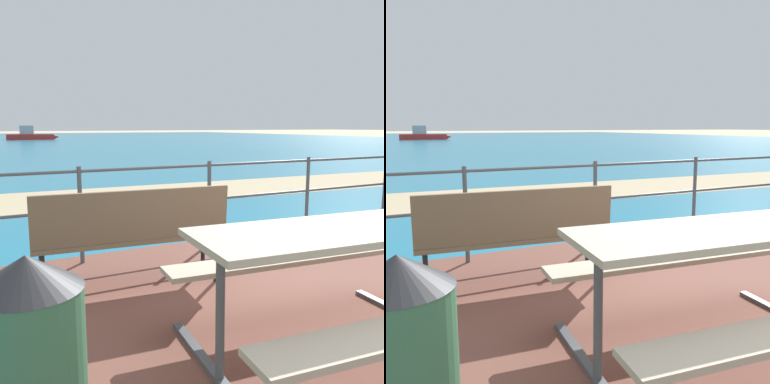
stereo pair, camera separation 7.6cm
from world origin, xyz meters
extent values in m
plane|color=beige|center=(0.00, 0.00, 0.00)|extent=(240.00, 240.00, 0.00)
cube|color=brown|center=(0.00, 0.00, 0.03)|extent=(6.40, 5.20, 0.06)
cube|color=teal|center=(0.00, 40.00, 0.01)|extent=(90.00, 90.00, 0.01)
cube|color=tan|center=(0.00, 6.54, 0.01)|extent=(54.06, 4.80, 0.01)
cube|color=#BCAD93|center=(-0.46, -0.10, 0.84)|extent=(1.90, 0.82, 0.04)
cube|color=#BCAD93|center=(-0.41, 0.46, 0.50)|extent=(1.86, 0.43, 0.04)
cylinder|color=#4C5156|center=(-1.26, -0.03, 0.45)|extent=(0.05, 0.05, 0.78)
cube|color=#4C5156|center=(-1.26, -0.03, 0.07)|extent=(0.19, 1.39, 0.03)
cube|color=#7A6047|center=(-1.23, 1.52, 0.50)|extent=(1.65, 0.55, 0.04)
cube|color=#7A6047|center=(-1.25, 1.34, 0.73)|extent=(1.62, 0.21, 0.42)
cylinder|color=#1E2328|center=(-0.49, 1.60, 0.28)|extent=(0.04, 0.04, 0.44)
cylinder|color=#1E2328|center=(-0.52, 1.30, 0.28)|extent=(0.04, 0.04, 0.44)
cylinder|color=#1E2328|center=(-1.95, 1.73, 0.28)|extent=(0.04, 0.04, 0.44)
cylinder|color=#1E2328|center=(-1.97, 1.43, 0.28)|extent=(0.04, 0.04, 0.44)
cylinder|color=#4C5156|center=(-1.48, 2.36, 0.55)|extent=(0.04, 0.04, 0.99)
cylinder|color=#4C5156|center=(0.00, 2.36, 0.55)|extent=(0.04, 0.04, 0.99)
cylinder|color=#4C5156|center=(1.48, 2.36, 0.55)|extent=(0.04, 0.04, 0.99)
cylinder|color=#4C5156|center=(0.00, 2.36, 1.00)|extent=(5.90, 0.03, 0.03)
cylinder|color=#4C5156|center=(0.00, 2.36, 0.60)|extent=(5.90, 0.03, 0.03)
cone|color=#262628|center=(-2.23, -0.35, 0.95)|extent=(0.39, 0.39, 0.12)
cube|color=red|center=(2.61, 45.11, 0.29)|extent=(4.73, 1.65, 0.57)
cube|color=#A5A8AD|center=(2.27, 45.17, 1.02)|extent=(1.44, 0.77, 0.88)
cone|color=red|center=(5.15, 44.72, 0.29)|extent=(0.57, 0.58, 0.51)
camera|label=1|loc=(-2.35, -1.85, 1.44)|focal=39.58mm
camera|label=2|loc=(-2.28, -1.89, 1.44)|focal=39.58mm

